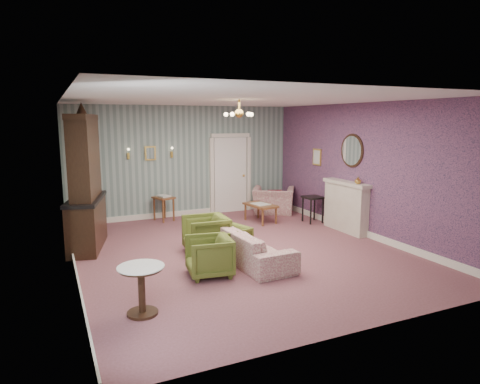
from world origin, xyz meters
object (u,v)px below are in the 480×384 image
sofa_chintz (251,240)px  olive_chair_c (206,233)px  fireplace (346,206)px  coffee_table (260,213)px  olive_chair_a (209,254)px  side_table_black (313,209)px  wingback_chair (274,196)px  pedestal_table (142,290)px  olive_chair_b (229,240)px  dresser (84,179)px

sofa_chintz → olive_chair_c: bearing=32.1°
sofa_chintz → fireplace: bearing=-73.4°
sofa_chintz → coffee_table: 3.05m
olive_chair_a → side_table_black: bearing=131.1°
olive_chair_c → side_table_black: 3.49m
wingback_chair → fireplace: 2.43m
olive_chair_a → pedestal_table: bearing=-45.2°
olive_chair_c → olive_chair_a: bearing=-14.1°
olive_chair_b → coffee_table: size_ratio=0.72×
olive_chair_c → side_table_black: bearing=114.0°
olive_chair_c → fireplace: (3.48, 0.22, 0.18)m
olive_chair_a → olive_chair_b: size_ratio=1.10×
sofa_chintz → dresser: (-2.60, 2.10, 1.00)m
dresser → pedestal_table: bearing=-69.7°
side_table_black → fireplace: bearing=-78.3°
olive_chair_c → dresser: 2.61m
olive_chair_a → olive_chair_c: (0.36, 1.15, 0.04)m
coffee_table → fireplace: bearing=-49.4°
olive_chair_c → fireplace: fireplace is taller
olive_chair_a → sofa_chintz: bearing=118.3°
olive_chair_c → coffee_table: size_ratio=0.89×
coffee_table → olive_chair_b: bearing=-128.7°
coffee_table → pedestal_table: size_ratio=1.35×
fireplace → side_table_black: (-0.21, 1.01, -0.25)m
wingback_chair → fireplace: size_ratio=0.77×
olive_chair_b → sofa_chintz: sofa_chintz is taller
olive_chair_c → fireplace: 3.49m
sofa_chintz → side_table_black: sofa_chintz is taller
sofa_chintz → side_table_black: (2.70, 2.04, -0.06)m
olive_chair_c → pedestal_table: 2.70m
sofa_chintz → wingback_chair: wingback_chair is taller
side_table_black → pedestal_table: pedestal_table is taller
dresser → olive_chair_c: bearing=-18.3°
olive_chair_a → wingback_chair: size_ratio=0.66×
sofa_chintz → pedestal_table: 2.59m
olive_chair_a → olive_chair_c: bearing=170.4°
coffee_table → side_table_black: side_table_black is taller
olive_chair_a → dresser: size_ratio=0.26×
fireplace → olive_chair_b: bearing=-168.4°
olive_chair_a → coffee_table: olive_chair_a is taller
wingback_chair → side_table_black: (0.37, -1.35, -0.14)m
side_table_black → olive_chair_c: bearing=-159.4°
dresser → olive_chair_b: bearing=-22.4°
dresser → pedestal_table: dresser is taller
pedestal_table → olive_chair_b: bearing=40.8°
olive_chair_a → fireplace: 4.08m
olive_chair_a → dresser: bearing=-137.8°
fireplace → olive_chair_a: bearing=-160.4°
olive_chair_b → fireplace: fireplace is taller
olive_chair_c → sofa_chintz: (0.56, -0.81, -0.01)m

